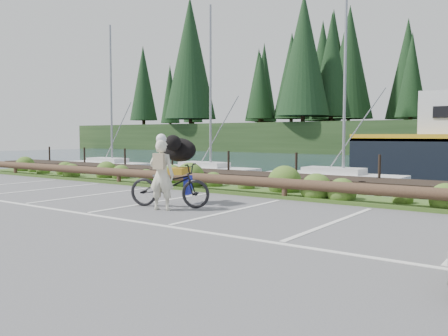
{
  "coord_description": "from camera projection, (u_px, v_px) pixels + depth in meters",
  "views": [
    {
      "loc": [
        6.51,
        -7.37,
        1.84
      ],
      "look_at": [
        0.27,
        1.25,
        1.1
      ],
      "focal_mm": 38.0,
      "sensor_mm": 36.0,
      "label": 1
    }
  ],
  "objects": [
    {
      "name": "bicycle",
      "position": [
        169.0,
        185.0,
        12.08
      ],
      "size": [
        2.27,
        1.44,
        1.13
      ],
      "primitive_type": "imported",
      "rotation": [
        0.0,
        0.0,
        1.92
      ],
      "color": "black",
      "rests_on": "ground"
    },
    {
      "name": "ground",
      "position": [
        178.0,
        223.0,
        9.89
      ],
      "size": [
        72.0,
        72.0,
        0.0
      ],
      "primitive_type": "plane",
      "color": "#535255"
    },
    {
      "name": "log_rail",
      "position": [
        284.0,
        199.0,
        13.61
      ],
      "size": [
        32.0,
        0.3,
        0.6
      ],
      "primitive_type": null,
      "color": "#443021",
      "rests_on": "ground"
    },
    {
      "name": "vegetation_strip",
      "position": [
        296.0,
        195.0,
        14.17
      ],
      "size": [
        34.0,
        1.6,
        0.1
      ],
      "primitive_type": "cube",
      "color": "#3D5B21",
      "rests_on": "ground"
    },
    {
      "name": "cyclist",
      "position": [
        162.0,
        175.0,
        11.58
      ],
      "size": [
        0.73,
        0.61,
        1.73
      ],
      "primitive_type": "imported",
      "rotation": [
        0.0,
        0.0,
        3.49
      ],
      "color": "beige",
      "rests_on": "ground"
    },
    {
      "name": "dog",
      "position": [
        179.0,
        150.0,
        12.68
      ],
      "size": [
        0.88,
        1.21,
        0.63
      ],
      "primitive_type": "ellipsoid",
      "rotation": [
        0.0,
        0.0,
        1.92
      ],
      "color": "black",
      "rests_on": "bicycle"
    }
  ]
}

